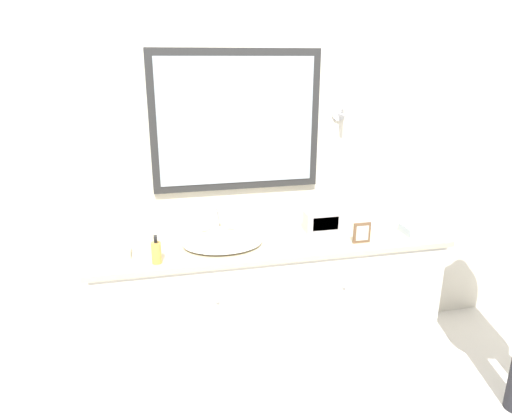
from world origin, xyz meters
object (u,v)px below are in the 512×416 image
object	(u,v)px
appliance_box	(323,221)
picture_frame	(362,233)
sink_basin	(222,241)
soap_bottle	(156,252)

from	to	relation	value
appliance_box	picture_frame	size ratio (longest dim) A/B	1.85
sink_basin	soap_bottle	size ratio (longest dim) A/B	2.93
soap_bottle	appliance_box	bearing A→B (deg)	14.27
appliance_box	picture_frame	xyz separation A→B (m)	(0.15, -0.24, 0.00)
appliance_box	sink_basin	bearing A→B (deg)	-172.81
picture_frame	appliance_box	bearing A→B (deg)	121.88
sink_basin	soap_bottle	distance (m)	0.42
soap_bottle	appliance_box	world-z (taller)	soap_bottle
soap_bottle	picture_frame	xyz separation A→B (m)	(1.18, 0.02, -0.00)
sink_basin	picture_frame	size ratio (longest dim) A/B	3.72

